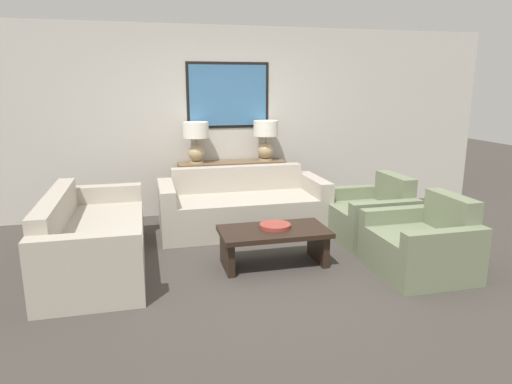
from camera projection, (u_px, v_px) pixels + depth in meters
name	position (u px, v px, depth m)	size (l,w,h in m)	color
ground_plane	(271.00, 268.00, 4.71)	(20.00, 20.00, 0.00)	#3D3833
back_wall	(228.00, 121.00, 6.59)	(8.08, 0.12, 2.65)	beige
console_table	(232.00, 189.00, 6.55)	(1.50, 0.38, 0.78)	brown
table_lamp_left	(196.00, 138.00, 6.26)	(0.35, 0.35, 0.57)	tan
table_lamp_right	(266.00, 136.00, 6.50)	(0.35, 0.35, 0.57)	tan
couch_by_back_wall	(243.00, 208.00, 5.91)	(2.11, 0.92, 0.78)	#ADA393
couch_by_side	(93.00, 241.00, 4.68)	(0.92, 2.11, 0.78)	#ADA393
coffee_table	(274.00, 239.00, 4.74)	(1.12, 0.60, 0.39)	black
decorative_bowl	(275.00, 226.00, 4.76)	(0.33, 0.33, 0.04)	#93382D
armchair_near_back_wall	(371.00, 217.00, 5.58)	(0.86, 0.94, 0.78)	#707A5B
armchair_near_camera	(422.00, 246.00, 4.56)	(0.86, 0.94, 0.78)	#707A5B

